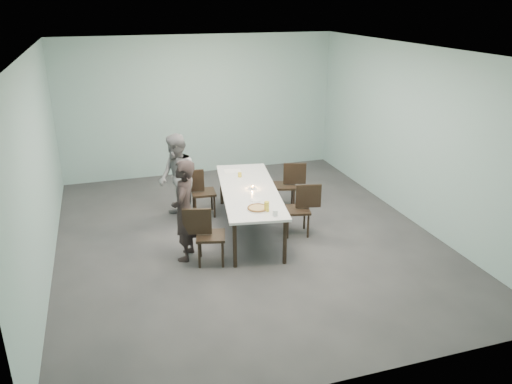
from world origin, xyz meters
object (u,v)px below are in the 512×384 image
object	(u,v)px
pizza	(258,208)
water_tumbler	(275,213)
chair_far_left	(199,189)
diner_far	(177,179)
tealight	(252,188)
table	(249,192)
chair_far_right	(289,182)
chair_near_right	(302,206)
side_plate	(256,200)
diner_near	(184,211)
amber_tumbler	(240,175)
beer_glass	(267,206)
chair_near_left	(205,232)

from	to	relation	value
pizza	water_tumbler	xyz separation A→B (m)	(0.17, -0.31, 0.03)
chair_far_left	diner_far	size ratio (longest dim) A/B	0.56
tealight	table	bearing A→B (deg)	159.29
chair_far_right	chair_near_right	bearing A→B (deg)	95.54
diner_far	side_plate	bearing A→B (deg)	26.24
diner_near	amber_tumbler	xyz separation A→B (m)	(1.20, 1.24, 0.02)
beer_glass	water_tumbler	distance (m)	0.21
amber_tumbler	table	bearing A→B (deg)	-91.15
chair_near_left	chair_far_right	distance (m)	2.51
chair_near_right	pizza	world-z (taller)	chair_near_right
chair_near_right	pizza	xyz separation A→B (m)	(-0.91, -0.47, 0.27)
chair_far_right	amber_tumbler	world-z (taller)	chair_far_right
diner_far	chair_near_right	bearing A→B (deg)	45.51
chair_near_right	beer_glass	xyz separation A→B (m)	(-0.80, -0.58, 0.32)
diner_near	side_plate	distance (m)	1.16
table	tealight	xyz separation A→B (m)	(0.05, -0.02, 0.08)
pizza	chair_far_left	bearing A→B (deg)	107.89
diner_near	side_plate	size ratio (longest dim) A/B	8.61
table	chair_near_right	xyz separation A→B (m)	(0.79, -0.39, -0.19)
beer_glass	diner_near	bearing A→B (deg)	164.22
beer_glass	amber_tumbler	xyz separation A→B (m)	(0.03, 1.57, -0.03)
chair_near_right	side_plate	xyz separation A→B (m)	(-0.83, -0.12, 0.25)
chair_far_right	beer_glass	bearing A→B (deg)	75.05
side_plate	table	bearing A→B (deg)	85.33
diner_near	diner_far	distance (m)	1.41
chair_near_right	amber_tumbler	bearing A→B (deg)	-39.77
tealight	side_plate	bearing A→B (deg)	-100.56
chair_far_left	chair_far_right	size ratio (longest dim) A/B	1.00
chair_far_left	side_plate	bearing A→B (deg)	-60.53
diner_near	amber_tumbler	distance (m)	1.73
diner_near	water_tumbler	distance (m)	1.34
diner_far	diner_near	bearing A→B (deg)	-17.48
diner_far	side_plate	xyz separation A→B (m)	(1.02, -1.28, -0.02)
chair_far_left	water_tumbler	distance (m)	2.18
chair_far_left	beer_glass	distance (m)	1.98
beer_glass	chair_far_left	bearing A→B (deg)	109.84
beer_glass	amber_tumbler	distance (m)	1.58
diner_far	amber_tumbler	bearing A→B (deg)	68.94
table	beer_glass	world-z (taller)	beer_glass
chair_far_left	chair_near_right	distance (m)	1.94
chair_near_left	chair_far_right	world-z (taller)	same
table	amber_tumbler	xyz separation A→B (m)	(0.01, 0.61, 0.10)
beer_glass	table	bearing A→B (deg)	88.98
beer_glass	tealight	size ratio (longest dim) A/B	2.68
chair_far_right	pizza	world-z (taller)	chair_far_right
water_tumbler	beer_glass	bearing A→B (deg)	107.28
chair_near_right	pizza	bearing A→B (deg)	39.77
chair_far_left	pizza	xyz separation A→B (m)	(0.56, -1.73, 0.27)
table	chair_far_right	xyz separation A→B (m)	(0.99, 0.73, -0.19)
diner_near	beer_glass	size ratio (longest dim) A/B	10.33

